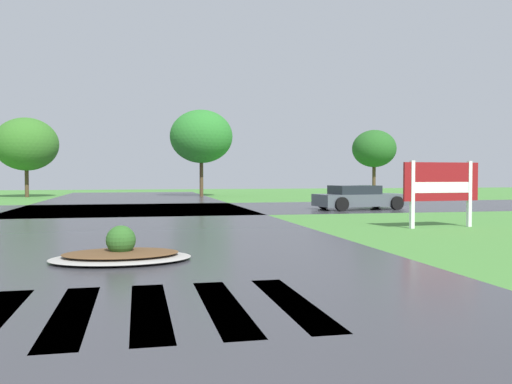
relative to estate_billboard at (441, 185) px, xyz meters
name	(u,v)px	position (x,y,z in m)	size (l,w,h in m)	color
asphalt_roadway	(123,249)	(-9.55, -2.90, -1.33)	(10.95, 80.00, 0.01)	#35353A
asphalt_cross_road	(131,209)	(-9.55, 11.18, -1.33)	(90.00, 9.86, 0.01)	#35353A
crosswalk_stripes	(111,311)	(-9.55, -8.59, -1.33)	(4.95, 2.99, 0.01)	white
estate_billboard	(441,185)	(0.00, 0.00, 0.00)	(2.64, 0.28, 2.08)	white
median_island	(121,254)	(-9.55, -4.68, -1.20)	(2.66, 1.79, 0.68)	#9E9B93
car_white_sedan	(359,198)	(1.02, 8.85, -0.79)	(4.41, 2.43, 1.14)	#4C545B
background_treeline	(127,141)	(-9.95, 26.23, 2.77)	(44.49, 6.15, 6.53)	#4C3823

